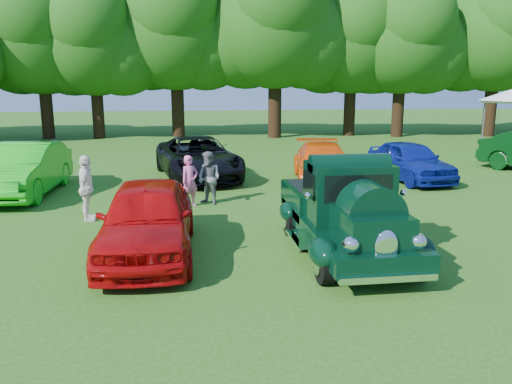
{
  "coord_description": "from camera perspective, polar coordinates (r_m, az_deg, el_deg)",
  "views": [
    {
      "loc": [
        -2.57,
        -9.69,
        3.54
      ],
      "look_at": [
        -1.03,
        1.48,
        1.1
      ],
      "focal_mm": 35.0,
      "sensor_mm": 36.0,
      "label": 1
    }
  ],
  "objects": [
    {
      "name": "back_car_black",
      "position": [
        19.24,
        -6.67,
        3.91
      ],
      "size": [
        3.57,
        6.04,
        1.58
      ],
      "primitive_type": "imported",
      "rotation": [
        0.0,
        0.0,
        0.18
      ],
      "color": "black",
      "rests_on": "ground"
    },
    {
      "name": "back_car_blue",
      "position": [
        19.54,
        17.16,
        3.43
      ],
      "size": [
        2.16,
        4.5,
        1.48
      ],
      "primitive_type": "imported",
      "rotation": [
        0.0,
        0.0,
        0.1
      ],
      "color": "navy",
      "rests_on": "ground"
    },
    {
      "name": "tree_line",
      "position": [
        34.12,
        -0.32,
        18.09
      ],
      "size": [
        62.64,
        10.45,
        12.5
      ],
      "color": "black",
      "rests_on": "ground"
    },
    {
      "name": "ground",
      "position": [
        10.63,
        6.65,
        -7.33
      ],
      "size": [
        120.0,
        120.0,
        0.0
      ],
      "primitive_type": "plane",
      "color": "#215112",
      "rests_on": "ground"
    },
    {
      "name": "spectator_pink",
      "position": [
        14.72,
        -7.57,
        1.22
      ],
      "size": [
        0.66,
        0.61,
        1.52
      ],
      "primitive_type": "imported",
      "rotation": [
        0.0,
        0.0,
        0.59
      ],
      "color": "pink",
      "rests_on": "ground"
    },
    {
      "name": "spectator_white",
      "position": [
        13.78,
        -18.82,
        0.39
      ],
      "size": [
        0.47,
        1.04,
        1.75
      ],
      "primitive_type": "imported",
      "rotation": [
        0.0,
        0.0,
        1.61
      ],
      "color": "white",
      "rests_on": "ground"
    },
    {
      "name": "back_car_orange",
      "position": [
        18.58,
        7.62,
        3.33
      ],
      "size": [
        2.74,
        5.12,
        1.41
      ],
      "primitive_type": "imported",
      "rotation": [
        0.0,
        0.0,
        -0.16
      ],
      "color": "#E34D08",
      "rests_on": "ground"
    },
    {
      "name": "red_convertible",
      "position": [
        10.69,
        -12.27,
        -2.97
      ],
      "size": [
        1.96,
        4.69,
        1.59
      ],
      "primitive_type": "imported",
      "rotation": [
        0.0,
        0.0,
        -0.02
      ],
      "color": "#A70708",
      "rests_on": "ground"
    },
    {
      "name": "spectator_grey",
      "position": [
        14.97,
        -5.37,
        1.59
      ],
      "size": [
        0.97,
        0.97,
        1.59
      ],
      "primitive_type": "imported",
      "rotation": [
        0.0,
        0.0,
        -0.77
      ],
      "color": "slate",
      "rests_on": "ground"
    },
    {
      "name": "hero_pickup",
      "position": [
        10.8,
        10.02,
        -2.39
      ],
      "size": [
        2.34,
        5.03,
        1.97
      ],
      "color": "black",
      "rests_on": "ground"
    },
    {
      "name": "back_car_lime",
      "position": [
        17.77,
        -25.0,
        2.33
      ],
      "size": [
        1.96,
        5.18,
        1.69
      ],
      "primitive_type": "imported",
      "rotation": [
        0.0,
        0.0,
        -0.03
      ],
      "color": "#18B418",
      "rests_on": "ground"
    }
  ]
}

